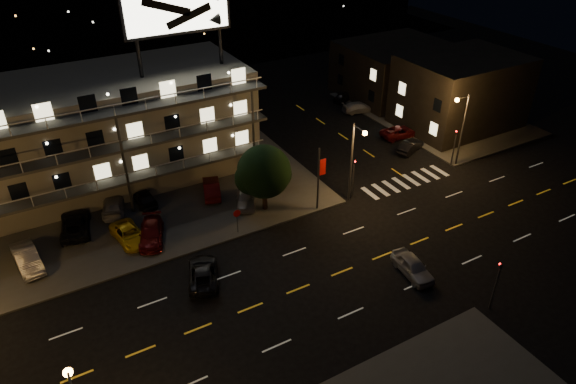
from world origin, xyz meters
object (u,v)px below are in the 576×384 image
lot_car_2 (129,234)px  side_car_0 (410,146)px  road_car_east (413,267)px  tree (264,173)px  lot_car_7 (113,204)px  road_car_west (203,273)px  lot_car_4 (246,197)px

lot_car_2 → side_car_0: size_ratio=1.14×
road_car_east → tree: bearing=120.1°
lot_car_7 → side_car_0: (31.79, -4.13, -0.18)m
lot_car_2 → road_car_west: lot_car_2 is taller
tree → road_car_west: 11.06m
lot_car_4 → side_car_0: bearing=27.1°
road_car_west → tree: bearing=-123.2°
lot_car_7 → lot_car_2: bearing=106.3°
lot_car_2 → road_car_west: 8.39m
tree → lot_car_7: tree is taller
tree → lot_car_4: size_ratio=1.51×
lot_car_2 → side_car_0: lot_car_2 is taller
lot_car_7 → road_car_west: (3.72, -12.77, -0.17)m
road_car_east → lot_car_4: bearing=121.5°
tree → lot_car_7: (-12.23, 6.51, -3.09)m
tree → lot_car_2: tree is taller
lot_car_4 → road_car_east: bearing=-40.3°
tree → lot_car_2: (-12.15, 1.30, -3.15)m
lot_car_2 → side_car_0: 31.73m
tree → road_car_east: (5.90, -13.62, -3.21)m
lot_car_4 → lot_car_7: lot_car_4 is taller
lot_car_7 → side_car_0: size_ratio=1.19×
tree → side_car_0: tree is taller
lot_car_2 → road_car_east: size_ratio=1.07×
road_car_east → lot_car_7: bearing=138.7°
lot_car_2 → road_car_west: bearing=-72.7°
tree → road_car_west: size_ratio=1.33×
lot_car_2 → lot_car_7: size_ratio=0.95×
road_car_west → lot_car_2: bearing=-43.9°
lot_car_2 → road_car_west: size_ratio=0.94×
tree → road_car_west: tree is taller
lot_car_7 → road_car_west: lot_car_7 is taller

